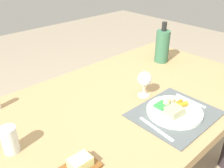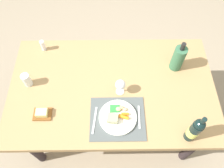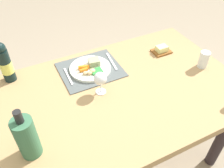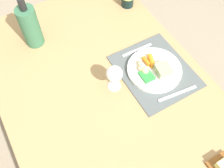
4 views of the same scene
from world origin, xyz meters
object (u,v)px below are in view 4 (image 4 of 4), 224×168
Objects in this scene: wine_glass at (114,74)px; dining_table at (113,108)px; dinner_plate at (154,69)px; fork at (177,94)px; knife at (137,50)px; cooler_bottle at (30,26)px.

dining_table is at bearing 144.87° from wine_glass.
wine_glass is (0.02, 0.21, 0.08)m from dinner_plate.
fork is 0.31m from wine_glass.
cooler_bottle reaches higher than knife.
dinner_plate is 0.16m from fork.
dining_table is 5.63× the size of cooler_bottle.
dining_table is at bearing 97.81° from dinner_plate.
wine_glass is (0.19, 0.23, 0.09)m from fork.
dinner_plate is 1.33× the size of fork.
wine_glass is at bearing -35.13° from dining_table.
fork is at bearing -174.63° from knife.
wine_glass is at bearing 83.63° from dinner_plate.
dinner_plate is at bearing 13.52° from fork.
fork reaches higher than dining_table.
wine_glass is (-0.13, 0.21, 0.09)m from knife.
dinner_plate reaches higher than knife.
fork is at bearing -144.36° from cooler_bottle.
cooler_bottle is at bearing 42.39° from fork.
knife is (0.15, 0.00, -0.01)m from dinner_plate.
dining_table is at bearing -160.22° from cooler_bottle.
cooler_bottle is (0.48, 0.44, 0.10)m from dinner_plate.
cooler_bottle is at bearing 42.64° from dinner_plate.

